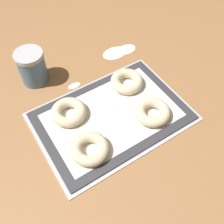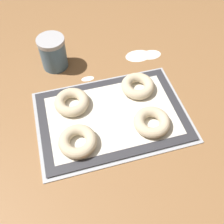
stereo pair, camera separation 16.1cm
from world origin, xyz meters
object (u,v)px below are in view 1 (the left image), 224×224
bagel_back_left (69,112)px  flour_canister (32,67)px  baking_tray (112,116)px  bagel_front_right (153,112)px  bagel_back_right (127,81)px  bagel_front_left (90,149)px

bagel_back_left → flour_canister: size_ratio=0.93×
baking_tray → bagel_front_right: bagel_front_right is taller
bagel_front_right → bagel_back_right: 0.17m
bagel_front_right → bagel_back_left: size_ratio=1.00×
baking_tray → flour_canister: 0.35m
bagel_front_left → bagel_back_left: (0.01, 0.16, 0.00)m
flour_canister → bagel_back_right: bearing=-38.9°
baking_tray → bagel_front_left: bearing=-148.7°
bagel_back_right → flour_canister: 0.36m
baking_tray → bagel_front_right: bearing=-33.1°
baking_tray → bagel_back_right: (0.12, 0.09, 0.03)m
flour_canister → bagel_back_left: bearing=-83.3°
bagel_back_left → flour_canister: bearing=96.7°
baking_tray → flour_canister: bearing=115.9°
bagel_back_right → flour_canister: size_ratio=0.93×
flour_canister → baking_tray: bearing=-64.1°
baking_tray → bagel_back_right: bearing=36.1°
baking_tray → bagel_back_right: bagel_back_right is taller
bagel_front_right → flour_canister: size_ratio=0.93×
bagel_back_left → bagel_front_right: bearing=-32.8°
baking_tray → bagel_front_right: (0.12, -0.08, 0.03)m
bagel_front_left → flour_canister: flour_canister is taller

